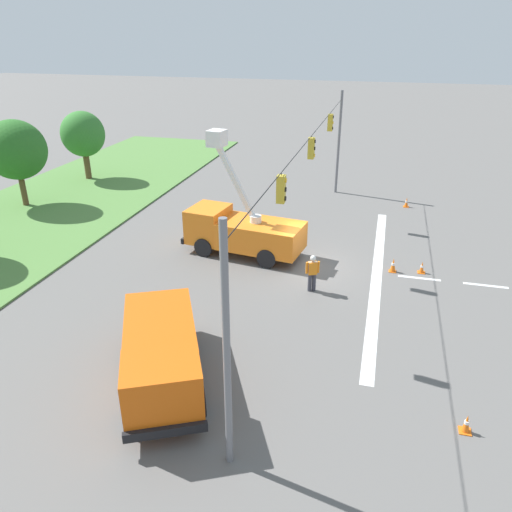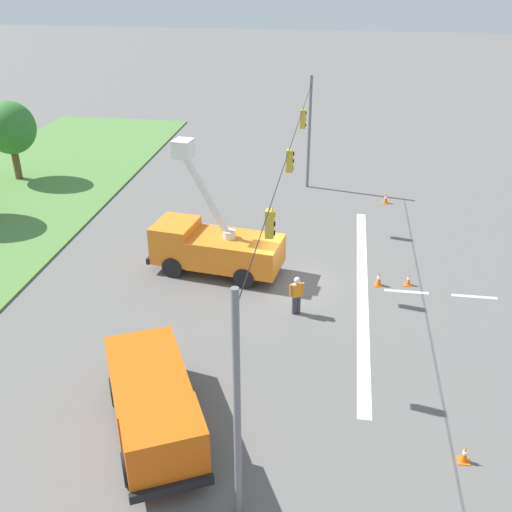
{
  "view_description": "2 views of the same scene",
  "coord_description": "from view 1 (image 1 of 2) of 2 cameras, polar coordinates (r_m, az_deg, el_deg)",
  "views": [
    {
      "loc": [
        -22.8,
        -3.33,
        10.99
      ],
      "look_at": [
        -1.85,
        2.17,
        1.1
      ],
      "focal_mm": 35.0,
      "sensor_mm": 36.0,
      "label": 1
    },
    {
      "loc": [
        -24.42,
        -2.2,
        13.96
      ],
      "look_at": [
        0.32,
        1.51,
        1.14
      ],
      "focal_mm": 42.0,
      "sensor_mm": 36.0,
      "label": 2
    }
  ],
  "objects": [
    {
      "name": "ground_plane",
      "position": [
        25.53,
        5.77,
        -1.1
      ],
      "size": [
        200.0,
        200.0,
        0.0
      ],
      "primitive_type": "plane",
      "color": "#605E5B"
    },
    {
      "name": "grass_verge",
      "position": [
        33.08,
        -26.69,
        2.52
      ],
      "size": [
        56.0,
        12.0,
        0.1
      ],
      "primitive_type": "cube",
      "color": "#517F3D",
      "rests_on": "ground"
    },
    {
      "name": "lane_markings",
      "position": [
        25.36,
        16.99,
        -2.29
      ],
      "size": [
        17.6,
        15.25,
        0.01
      ],
      "color": "silver",
      "rests_on": "ground"
    },
    {
      "name": "signal_gantry",
      "position": [
        23.96,
        6.22,
        8.51
      ],
      "size": [
        26.2,
        0.33,
        7.2
      ],
      "color": "slate",
      "rests_on": "ground"
    },
    {
      "name": "tree_east",
      "position": [
        36.56,
        -25.8,
        10.85
      ],
      "size": [
        3.81,
        4.02,
        5.77
      ],
      "color": "brown",
      "rests_on": "ground"
    },
    {
      "name": "tree_far_east",
      "position": [
        41.8,
        -19.18,
        13.0
      ],
      "size": [
        3.25,
        3.36,
        5.33
      ],
      "color": "brown",
      "rests_on": "ground"
    },
    {
      "name": "utility_truck_bucket_lift",
      "position": [
        26.28,
        -1.7,
        3.08
      ],
      "size": [
        3.28,
        6.57,
        6.44
      ],
      "color": "orange",
      "rests_on": "ground"
    },
    {
      "name": "utility_truck_support_near",
      "position": [
        17.06,
        -10.8,
        -10.95
      ],
      "size": [
        6.71,
        4.92,
        2.27
      ],
      "color": "#D6560F",
      "rests_on": "ground"
    },
    {
      "name": "road_worker",
      "position": [
        22.72,
        6.47,
        -1.72
      ],
      "size": [
        0.39,
        0.6,
        1.77
      ],
      "color": "#383842",
      "rests_on": "ground"
    },
    {
      "name": "traffic_cone_foreground_left",
      "position": [
        25.56,
        15.4,
        -1.0
      ],
      "size": [
        0.36,
        0.36,
        0.72
      ],
      "color": "orange",
      "rests_on": "ground"
    },
    {
      "name": "traffic_cone_foreground_right",
      "position": [
        21.95,
        -10.17,
        -5.02
      ],
      "size": [
        0.36,
        0.36,
        0.63
      ],
      "color": "orange",
      "rests_on": "ground"
    },
    {
      "name": "traffic_cone_mid_left",
      "position": [
        25.88,
        18.43,
        -1.25
      ],
      "size": [
        0.36,
        0.36,
        0.6
      ],
      "color": "orange",
      "rests_on": "ground"
    },
    {
      "name": "traffic_cone_mid_right",
      "position": [
        16.84,
        22.91,
        -17.25
      ],
      "size": [
        0.36,
        0.36,
        0.62
      ],
      "color": "orange",
      "rests_on": "ground"
    },
    {
      "name": "traffic_cone_near_bucket",
      "position": [
        35.32,
        16.82,
        5.88
      ],
      "size": [
        0.36,
        0.36,
        0.66
      ],
      "color": "orange",
      "rests_on": "ground"
    }
  ]
}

